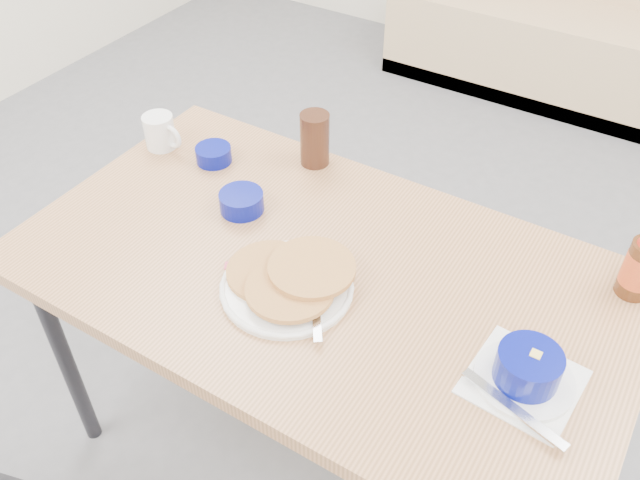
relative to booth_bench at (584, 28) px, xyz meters
The scene contains 9 objects.
booth_bench is the anchor object (origin of this frame).
dining_table 2.56m from the booth_bench, 90.00° to the right, with size 1.40×0.80×0.76m.
pancake_plate 2.66m from the booth_bench, 90.54° to the right, with size 0.30×0.29×0.05m.
coffee_mug 2.48m from the booth_bench, 104.99° to the right, with size 0.12×0.08×0.10m.
grits_setting 2.69m from the booth_bench, 79.21° to the right, with size 0.22×0.23×0.09m.
creamer_bowl 2.42m from the booth_bench, 101.26° to the right, with size 0.10×0.10×0.04m.
butter_bowl 2.51m from the booth_bench, 96.38° to the right, with size 0.11×0.11×0.05m.
amber_tumbler 2.26m from the booth_bench, 95.96° to the right, with size 0.08×0.08×0.15m, color #371D11.
sugar_wrapper 2.67m from the booth_bench, 93.73° to the right, with size 0.04×0.02×0.00m, color #EB4E70.
Camera 1 is at (0.58, -0.69, 1.83)m, focal length 38.00 mm.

